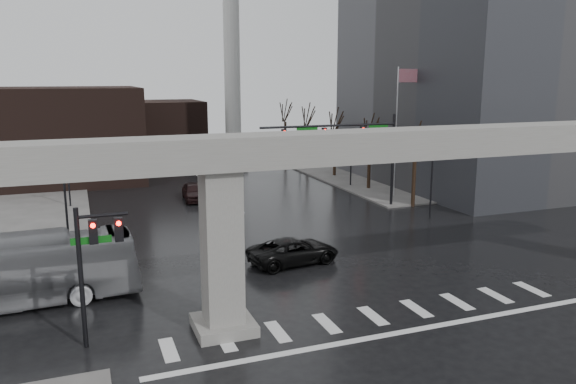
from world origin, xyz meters
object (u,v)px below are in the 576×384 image
(far_car, at_px, (194,192))
(signal_mast_arm, at_px, (354,141))
(pickup_truck, at_px, (294,251))
(city_bus, at_px, (6,273))

(far_car, bearing_deg, signal_mast_arm, -30.59)
(signal_mast_arm, relative_size, pickup_truck, 2.16)
(signal_mast_arm, xyz_separation_m, pickup_truck, (-9.75, -11.35, -5.05))
(signal_mast_arm, bearing_deg, pickup_truck, -130.66)
(city_bus, height_order, far_car, city_bus)
(pickup_truck, bearing_deg, city_bus, 86.55)
(pickup_truck, bearing_deg, far_car, -1.45)
(signal_mast_arm, distance_m, pickup_truck, 15.79)
(city_bus, bearing_deg, far_car, -34.38)
(pickup_truck, bearing_deg, signal_mast_arm, -48.36)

